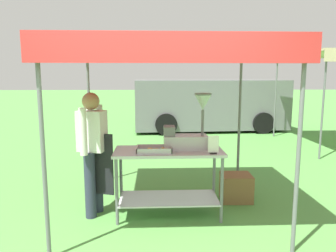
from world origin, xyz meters
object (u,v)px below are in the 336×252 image
(donut_tray, at_px, (155,150))
(menu_sign, at_px, (213,146))
(stall_canopy, at_px, (168,51))
(van_grey, at_px, (209,104))
(vendor, at_px, (93,147))
(donut_fryer, at_px, (188,132))
(supply_crate, at_px, (236,187))
(donut_cart, at_px, (169,169))

(donut_tray, height_order, menu_sign, menu_sign)
(stall_canopy, height_order, van_grey, stall_canopy)
(van_grey, bearing_deg, vendor, -111.66)
(stall_canopy, relative_size, menu_sign, 12.13)
(donut_fryer, height_order, supply_crate, donut_fryer)
(stall_canopy, xyz_separation_m, supply_crate, (1.01, 0.36, -1.93))
(menu_sign, bearing_deg, stall_canopy, 149.52)
(vendor, bearing_deg, supply_crate, 11.11)
(vendor, height_order, supply_crate, vendor)
(donut_cart, distance_m, menu_sign, 0.67)
(stall_canopy, xyz_separation_m, van_grey, (1.70, 6.70, -1.25))
(stall_canopy, xyz_separation_m, donut_cart, (0.00, -0.10, -1.49))
(donut_cart, distance_m, donut_fryer, 0.53)
(supply_crate, bearing_deg, stall_canopy, -160.31)
(supply_crate, xyz_separation_m, van_grey, (0.68, 6.34, 0.68))
(donut_tray, height_order, van_grey, van_grey)
(stall_canopy, height_order, donut_tray, stall_canopy)
(donut_fryer, distance_m, van_grey, 6.90)
(stall_canopy, relative_size, vendor, 1.67)
(vendor, bearing_deg, donut_tray, -12.35)
(vendor, xyz_separation_m, supply_crate, (1.99, 0.39, -0.71))
(stall_canopy, distance_m, donut_tray, 1.26)
(menu_sign, xyz_separation_m, van_grey, (1.16, 7.02, -0.09))
(donut_fryer, height_order, vendor, vendor)
(stall_canopy, xyz_separation_m, vendor, (-0.97, -0.03, -1.22))
(vendor, relative_size, van_grey, 0.31)
(donut_fryer, bearing_deg, stall_canopy, 171.24)
(menu_sign, relative_size, supply_crate, 0.50)
(stall_canopy, relative_size, donut_fryer, 3.73)
(menu_sign, xyz_separation_m, supply_crate, (0.48, 0.68, -0.77))
(menu_sign, bearing_deg, donut_fryer, 135.71)
(stall_canopy, bearing_deg, supply_crate, 19.69)
(menu_sign, bearing_deg, van_grey, 80.57)
(menu_sign, distance_m, supply_crate, 1.13)
(supply_crate, height_order, van_grey, van_grey)
(stall_canopy, bearing_deg, donut_cart, -90.00)
(donut_fryer, xyz_separation_m, vendor, (-1.23, 0.01, -0.19))
(donut_tray, xyz_separation_m, menu_sign, (0.71, -0.11, 0.07))
(donut_tray, xyz_separation_m, donut_fryer, (0.43, 0.16, 0.20))
(donut_cart, relative_size, donut_tray, 3.17)
(stall_canopy, xyz_separation_m, menu_sign, (0.53, -0.31, -1.16))
(menu_sign, relative_size, vendor, 0.14)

